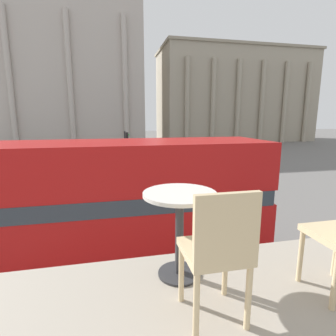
{
  "coord_description": "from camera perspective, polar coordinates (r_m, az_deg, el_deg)",
  "views": [
    {
      "loc": [
        0.74,
        -2.32,
        4.97
      ],
      "look_at": [
        4.59,
        15.26,
        1.51
      ],
      "focal_mm": 28.0,
      "sensor_mm": 36.0,
      "label": 1
    }
  ],
  "objects": [
    {
      "name": "double_decker_bus",
      "position": [
        8.22,
        -17.41,
        -7.88
      ],
      "size": [
        11.02,
        2.73,
        4.28
      ],
      "rotation": [
        0.0,
        0.0,
        -0.13
      ],
      "color": "black",
      "rests_on": "ground_plane"
    },
    {
      "name": "cafe_dining_table",
      "position": [
        2.18,
        2.53,
        -10.22
      ],
      "size": [
        0.6,
        0.6,
        0.73
      ],
      "color": "#2D2D30",
      "rests_on": "cafe_floor_slab"
    },
    {
      "name": "cafe_chair_0",
      "position": [
        1.74,
        10.85,
        -16.9
      ],
      "size": [
        0.4,
        0.4,
        0.91
      ],
      "rotation": [
        0.0,
        0.0,
        -0.02
      ],
      "color": "#D1B789",
      "rests_on": "cafe_floor_slab"
    },
    {
      "name": "plaza_building_left",
      "position": [
        55.89,
        -24.64,
        18.4
      ],
      "size": [
        34.71,
        13.36,
        26.4
      ],
      "color": "#BCB2A8",
      "rests_on": "ground_plane"
    },
    {
      "name": "plaza_building_right",
      "position": [
        62.36,
        13.97,
        14.84
      ],
      "size": [
        32.9,
        15.69,
        19.26
      ],
      "color": "#A39984",
      "rests_on": "ground_plane"
    },
    {
      "name": "traffic_light_near",
      "position": [
        13.43,
        -26.06,
        -2.29
      ],
      "size": [
        0.42,
        0.24,
        3.29
      ],
      "color": "black",
      "rests_on": "ground_plane"
    },
    {
      "name": "traffic_light_mid",
      "position": [
        21.8,
        -9.12,
        4.37
      ],
      "size": [
        0.42,
        0.24,
        3.91
      ],
      "color": "black",
      "rests_on": "ground_plane"
    },
    {
      "name": "car_silver",
      "position": [
        29.19,
        -19.57,
        1.83
      ],
      "size": [
        4.2,
        1.93,
        1.35
      ],
      "rotation": [
        0.0,
        0.0,
        1.05
      ],
      "color": "black",
      "rests_on": "ground_plane"
    },
    {
      "name": "car_maroon",
      "position": [
        31.98,
        -23.22,
        2.31
      ],
      "size": [
        4.2,
        1.93,
        1.35
      ],
      "rotation": [
        0.0,
        0.0,
        0.8
      ],
      "color": "black",
      "rests_on": "ground_plane"
    },
    {
      "name": "pedestrian_grey",
      "position": [
        20.1,
        1.08,
        -0.51
      ],
      "size": [
        0.32,
        0.32,
        1.74
      ],
      "rotation": [
        0.0,
        0.0,
        1.02
      ],
      "color": "#282B33",
      "rests_on": "ground_plane"
    },
    {
      "name": "pedestrian_olive",
      "position": [
        22.42,
        -3.4,
        0.62
      ],
      "size": [
        0.32,
        0.32,
        1.71
      ],
      "rotation": [
        0.0,
        0.0,
        4.91
      ],
      "color": "#282B33",
      "rests_on": "ground_plane"
    },
    {
      "name": "pedestrian_black",
      "position": [
        33.11,
        -20.06,
        3.4
      ],
      "size": [
        0.32,
        0.32,
        1.8
      ],
      "rotation": [
        0.0,
        0.0,
        6.13
      ],
      "color": "#282B33",
      "rests_on": "ground_plane"
    }
  ]
}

